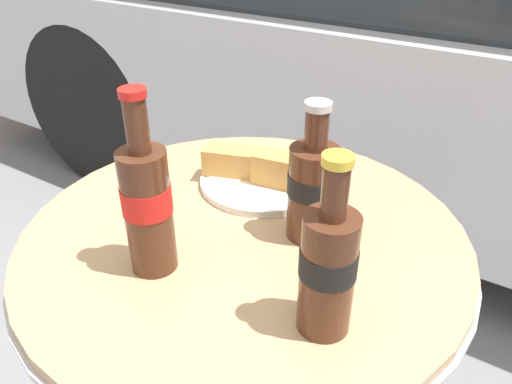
{
  "coord_description": "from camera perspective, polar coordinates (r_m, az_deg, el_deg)",
  "views": [
    {
      "loc": [
        0.34,
        -0.51,
        1.15
      ],
      "look_at": [
        0.0,
        0.03,
        0.76
      ],
      "focal_mm": 35.0,
      "sensor_mm": 36.0,
      "label": 1
    }
  ],
  "objects": [
    {
      "name": "cola_bottle_right",
      "position": [
        0.65,
        -12.33,
        -1.33
      ],
      "size": [
        0.06,
        0.06,
        0.25
      ],
      "color": "#4C2819",
      "rests_on": "bistro_table"
    },
    {
      "name": "lunch_plate_near",
      "position": [
        0.86,
        0.89,
        2.06
      ],
      "size": [
        0.22,
        0.22,
        0.07
      ],
      "color": "white",
      "rests_on": "bistro_table"
    },
    {
      "name": "bistro_table",
      "position": [
        0.87,
        -1.21,
        -14.18
      ],
      "size": [
        0.68,
        0.68,
        0.71
      ],
      "color": "#B7B7BC",
      "rests_on": "ground_plane"
    },
    {
      "name": "parked_car",
      "position": [
        2.23,
        21.75,
        15.42
      ],
      "size": [
        4.25,
        1.72,
        1.3
      ],
      "color": "#B7B7BC",
      "rests_on": "ground_plane"
    },
    {
      "name": "cola_bottle_center",
      "position": [
        0.55,
        8.21,
        -8.42
      ],
      "size": [
        0.06,
        0.06,
        0.22
      ],
      "color": "#4C2819",
      "rests_on": "bistro_table"
    },
    {
      "name": "cola_bottle_left",
      "position": [
        0.71,
        6.5,
        0.6
      ],
      "size": [
        0.07,
        0.07,
        0.21
      ],
      "color": "#4C2819",
      "rests_on": "bistro_table"
    }
  ]
}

